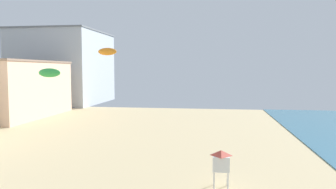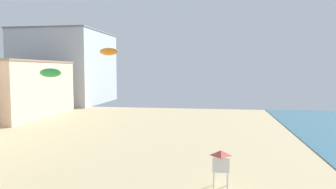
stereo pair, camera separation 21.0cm
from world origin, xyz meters
TOP-DOWN VIEW (x-y plane):
  - boardwalk_hotel_mid at (-25.88, 44.50)m, footprint 16.09×19.33m
  - boardwalk_hotel_far at (-25.88, 67.33)m, footprint 18.20×21.05m
  - lifeguard_stand at (10.01, 16.94)m, footprint 1.10×1.10m
  - kite_green_parafoil at (-4.78, 21.94)m, footprint 2.04×0.57m
  - kite_orange_parafoil at (-3.76, 34.29)m, footprint 2.39×0.66m

SIDE VIEW (x-z plane):
  - lifeguard_stand at x=10.01m, z-range 0.56..3.11m
  - boardwalk_hotel_mid at x=-25.88m, z-range 0.01..9.41m
  - kite_green_parafoil at x=-4.78m, z-range 7.22..8.01m
  - boardwalk_hotel_far at x=-25.88m, z-range 0.01..16.83m
  - kite_orange_parafoil at x=-3.76m, z-range 9.67..10.60m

